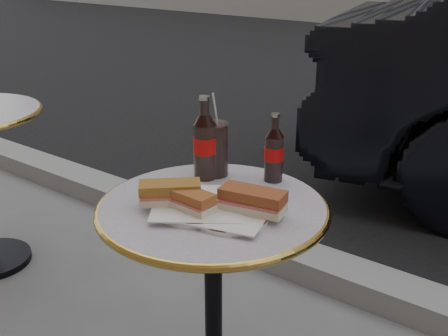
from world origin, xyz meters
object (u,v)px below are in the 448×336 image
Objects in this scene: bistro_table at (214,319)px; plate_right at (231,217)px; cola_bottle_left at (205,138)px; plate_left at (198,206)px; cola_glass at (215,149)px; cola_bottle_right at (274,147)px.

plate_right is at bearing -24.45° from bistro_table.
plate_right is at bearing -37.87° from cola_bottle_left.
cola_bottle_left is at bearing 134.94° from bistro_table.
cola_glass is at bearing 117.17° from plate_left.
cola_bottle_right reaches higher than bistro_table.
cola_glass reaches higher than plate_left.
cola_glass reaches higher than bistro_table.
bistro_table is 4.48× the size of cola_glass.
plate_left is 1.19× the size of cola_bottle_right.
plate_left is 0.98× the size of cola_bottle_left.
plate_right is 0.31m from cola_bottle_left.
cola_bottle_right is at bearing 22.45° from cola_glass.
plate_right is (0.09, -0.04, 0.37)m from bistro_table.
cola_bottle_right reaches higher than plate_left.
cola_glass is (-0.11, 0.21, 0.08)m from plate_left.
cola_bottle_left is at bearing 123.97° from plate_left.
bistro_table is 3.80× the size of plate_right.
cola_glass is (-0.12, 0.17, 0.45)m from bistro_table.
bistro_table is 3.60× the size of cola_bottle_right.
cola_bottle_left is 1.52× the size of cola_glass.
cola_bottle_right reaches higher than plate_right.
bistro_table is 0.38m from plate_left.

